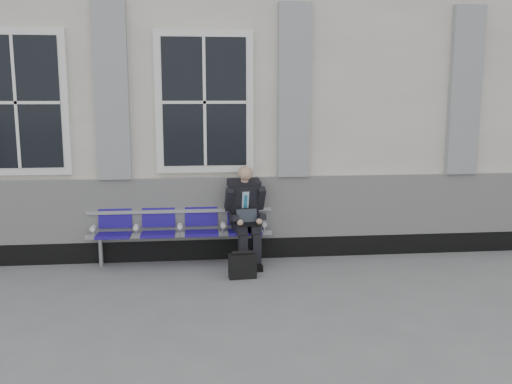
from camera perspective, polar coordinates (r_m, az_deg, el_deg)
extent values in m
plane|color=slate|center=(6.96, -7.59, -10.17)|extent=(70.00, 70.00, 0.00)
cube|color=silver|center=(10.05, -7.40, 8.21)|extent=(14.00, 4.00, 4.20)
cube|color=black|center=(8.32, -7.38, -5.74)|extent=(14.00, 0.10, 0.30)
cube|color=silver|center=(8.17, -7.47, -1.70)|extent=(14.00, 0.08, 0.90)
cube|color=gray|center=(8.06, -14.24, 9.75)|extent=(0.45, 0.14, 2.40)
cube|color=gray|center=(8.10, 3.82, 10.02)|extent=(0.45, 0.14, 2.40)
cube|color=gray|center=(8.88, 20.14, 9.43)|extent=(0.45, 0.14, 2.40)
cube|color=white|center=(8.34, -22.80, 8.25)|extent=(1.35, 0.10, 1.95)
cube|color=black|center=(8.29, -22.90, 8.24)|extent=(1.15, 0.02, 1.75)
cube|color=white|center=(8.00, -5.18, 8.93)|extent=(1.35, 0.10, 1.95)
cube|color=black|center=(7.95, -5.17, 8.93)|extent=(1.15, 0.02, 1.75)
cube|color=#9EA0A3|center=(8.08, -7.59, -4.22)|extent=(2.60, 0.07, 0.07)
cube|color=#9EA0A3|center=(8.13, -7.62, -1.89)|extent=(2.60, 0.05, 0.05)
cylinder|color=#9EA0A3|center=(8.25, -15.26, -5.82)|extent=(0.06, 0.06, 0.39)
cylinder|color=#9EA0A3|center=(8.19, 0.20, -5.58)|extent=(0.06, 0.06, 0.39)
cube|color=#180780|center=(8.08, -14.02, -4.23)|extent=(0.46, 0.42, 0.07)
cube|color=#180780|center=(8.22, -13.90, -2.11)|extent=(0.46, 0.10, 0.40)
cube|color=#180780|center=(8.01, -9.76, -4.18)|extent=(0.46, 0.42, 0.07)
cube|color=#180780|center=(8.16, -9.72, -2.05)|extent=(0.46, 0.10, 0.40)
cube|color=#180780|center=(8.00, -5.45, -4.11)|extent=(0.46, 0.42, 0.07)
cube|color=#180780|center=(8.14, -5.51, -1.98)|extent=(0.46, 0.10, 0.40)
cube|color=#180780|center=(8.02, -1.16, -4.02)|extent=(0.46, 0.42, 0.07)
cube|color=#180780|center=(8.17, -1.29, -1.89)|extent=(0.46, 0.10, 0.40)
cylinder|color=white|center=(8.12, -15.98, -3.50)|extent=(0.07, 0.12, 0.07)
cylinder|color=white|center=(8.04, -11.90, -3.46)|extent=(0.07, 0.12, 0.07)
cylinder|color=white|center=(8.01, -7.62, -3.40)|extent=(0.07, 0.12, 0.07)
cylinder|color=white|center=(8.01, -3.32, -3.32)|extent=(0.07, 0.12, 0.07)
cylinder|color=white|center=(8.06, 0.81, -3.22)|extent=(0.07, 0.12, 0.07)
cube|color=black|center=(7.78, -1.22, -7.57)|extent=(0.13, 0.26, 0.08)
cube|color=black|center=(7.82, 0.14, -7.48)|extent=(0.13, 0.26, 0.08)
cube|color=black|center=(7.78, -1.31, -6.03)|extent=(0.13, 0.13, 0.47)
cube|color=black|center=(7.82, 0.05, -5.94)|extent=(0.13, 0.13, 0.47)
cube|color=black|center=(7.90, -1.62, -3.60)|extent=(0.18, 0.44, 0.13)
cube|color=black|center=(7.94, -0.29, -3.53)|extent=(0.18, 0.44, 0.13)
cube|color=black|center=(8.04, -1.24, -1.10)|extent=(0.43, 0.36, 0.60)
cube|color=silver|center=(7.92, -1.08, -1.12)|extent=(0.10, 0.10, 0.34)
cube|color=teal|center=(7.92, -1.06, -1.27)|extent=(0.05, 0.08, 0.28)
cube|color=black|center=(7.96, -1.21, 0.85)|extent=(0.47, 0.27, 0.14)
cylinder|color=tan|center=(7.90, -1.14, 1.27)|extent=(0.10, 0.10, 0.09)
sphere|color=tan|center=(7.84, -1.06, 1.89)|extent=(0.20, 0.20, 0.20)
cube|color=black|center=(7.89, -2.71, -0.76)|extent=(0.13, 0.28, 0.35)
cube|color=black|center=(7.98, 0.48, -0.63)|extent=(0.13, 0.28, 0.35)
cube|color=black|center=(7.78, -2.20, -2.61)|extent=(0.12, 0.30, 0.13)
cube|color=black|center=(7.85, 0.50, -2.48)|extent=(0.12, 0.30, 0.13)
sphere|color=tan|center=(7.67, -1.60, -3.07)|extent=(0.08, 0.08, 0.08)
sphere|color=tan|center=(7.73, 0.32, -2.97)|extent=(0.08, 0.08, 0.08)
cube|color=black|center=(7.78, -0.75, -3.24)|extent=(0.33, 0.25, 0.02)
cube|color=black|center=(7.86, -0.92, -2.37)|extent=(0.32, 0.12, 0.20)
cube|color=black|center=(7.85, -0.91, -2.38)|extent=(0.29, 0.10, 0.17)
cube|color=black|center=(7.46, -1.36, -7.42)|extent=(0.37, 0.18, 0.32)
cylinder|color=black|center=(7.41, -1.36, -6.11)|extent=(0.28, 0.08, 0.06)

